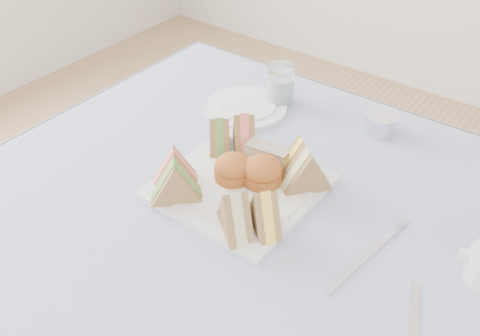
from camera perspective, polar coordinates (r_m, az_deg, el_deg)
The scene contains 19 objects.
table at distance 1.27m, azimuth -0.95°, elevation -16.82°, with size 0.90×0.90×0.74m, color brown.
tablecloth at distance 0.99m, azimuth -1.17°, elevation -4.14°, with size 1.02×1.02×0.01m, color #A1AED2.
serving_plate at distance 1.02m, azimuth -0.00°, elevation -1.96°, with size 0.28×0.28×0.01m, color white.
sandwich_fl_a at distance 1.01m, azimuth -7.00°, elevation 0.25°, with size 0.08×0.04×0.07m, color olive, non-canonical shape.
sandwich_fl_b at distance 0.96m, azimuth -6.89°, elevation -1.33°, with size 0.09×0.04×0.08m, color olive, non-canonical shape.
sandwich_fr_a at distance 0.90m, azimuth 2.64°, elevation -4.44°, with size 0.09×0.04×0.08m, color olive, non-canonical shape.
sandwich_fr_b at distance 0.90m, azimuth -0.52°, elevation -4.63°, with size 0.09×0.04×0.08m, color olive, non-canonical shape.
sandwich_bl_a at distance 1.09m, azimuth -2.19°, elevation 3.69°, with size 0.08×0.04×0.07m, color olive, non-canonical shape.
sandwich_bl_b at distance 1.09m, azimuth 0.43°, elevation 4.02°, with size 0.09×0.04×0.08m, color olive, non-canonical shape.
sandwich_br_a at distance 0.99m, azimuth 7.11°, elevation -0.07°, with size 0.10×0.04×0.09m, color olive, non-canonical shape.
sandwich_br_b at distance 1.03m, azimuth 6.43°, elevation 1.36°, with size 0.08×0.04×0.07m, color olive, non-canonical shape.
scone_left at distance 1.01m, azimuth -0.73°, elevation -0.04°, with size 0.07×0.07×0.05m, color #A85119.
scone_right at distance 1.00m, azimuth 2.40°, elevation -0.35°, with size 0.08×0.08×0.05m, color #A85119.
pastry_slice at distance 1.05m, azimuth 3.00°, elevation 1.40°, with size 0.09×0.04×0.04m, color beige.
side_plate at distance 1.26m, azimuth 0.67°, elevation 6.45°, with size 0.19×0.19×0.01m, color white.
water_glass at distance 1.26m, azimuth 4.33°, elevation 8.83°, with size 0.07×0.07×0.10m, color white.
tea_strainer at distance 1.21m, azimuth 14.80°, elevation 4.56°, with size 0.08×0.08×0.04m, color silver.
knife at distance 0.84m, azimuth 18.00°, elevation -16.13°, with size 0.01×0.18×0.00m, color silver.
fork at distance 0.91m, azimuth 12.99°, elevation -9.51°, with size 0.01×0.19×0.00m, color silver.
Camera 1 is at (0.46, -0.58, 1.40)m, focal length 40.00 mm.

